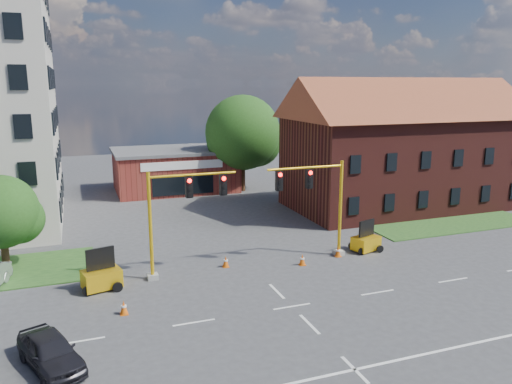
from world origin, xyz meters
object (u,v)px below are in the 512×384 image
signal_mast_east (318,198)px  trailer_west (102,277)px  signal_mast_west (179,210)px  trailer_east (366,242)px  sedan_dark (50,351)px  pickup_white (352,203)px

signal_mast_east → trailer_west: bearing=-178.0°
signal_mast_west → trailer_east: signal_mast_west is taller
trailer_west → trailer_east: size_ratio=1.10×
signal_mast_west → trailer_west: size_ratio=2.78×
trailer_west → trailer_east: bearing=-11.9°
signal_mast_west → signal_mast_east: same height
signal_mast_east → sedan_dark: size_ratio=1.53×
trailer_east → pickup_white: size_ratio=0.35×
signal_mast_east → signal_mast_west: bearing=180.0°
signal_mast_west → sedan_dark: 10.78m
pickup_white → sedan_dark: 29.42m
signal_mast_east → sedan_dark: (-15.47, -7.76, -3.23)m
sedan_dark → pickup_white: bearing=14.4°
signal_mast_east → trailer_west: 13.54m
pickup_white → signal_mast_west: bearing=142.7°
trailer_west → trailer_east: 16.91m
signal_mast_west → sedan_dark: signal_mast_west is taller
trailer_east → sedan_dark: (-19.22, -7.88, 0.06)m
trailer_east → pickup_white: (4.57, 9.43, 0.17)m
signal_mast_east → sedan_dark: 17.61m
trailer_west → sedan_dark: 7.66m
signal_mast_east → trailer_west: (-13.15, -0.46, -3.22)m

